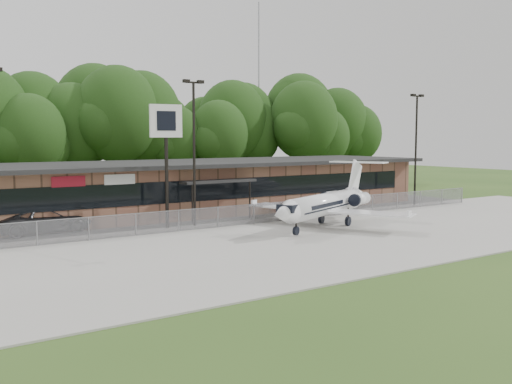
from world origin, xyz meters
TOP-DOWN VIEW (x-y plane):
  - ground at (0.00, 0.00)m, footprint 160.00×160.00m
  - apron at (0.00, 8.00)m, footprint 64.00×18.00m
  - parking_lot at (0.00, 19.50)m, footprint 50.00×9.00m
  - terminal at (-0.00, 23.94)m, footprint 41.00×11.65m
  - fence at (0.00, 15.00)m, footprint 46.00×0.04m
  - treeline at (0.00, 42.00)m, footprint 72.00×12.00m
  - radio_mast at (22.00, 48.00)m, footprint 0.20×0.20m
  - light_pole_mid at (-5.00, 16.50)m, footprint 1.55×0.30m
  - light_pole_right at (18.00, 16.50)m, footprint 1.55×0.30m
  - business_jet at (2.44, 10.96)m, footprint 13.24×11.81m
  - suv at (-14.42, 19.73)m, footprint 6.14×3.04m
  - pole_sign at (-6.97, 16.79)m, footprint 2.24×0.57m

SIDE VIEW (x-z plane):
  - ground at x=0.00m, z-range 0.00..0.00m
  - parking_lot at x=0.00m, z-range 0.00..0.06m
  - apron at x=0.00m, z-range 0.00..0.08m
  - fence at x=0.00m, z-range 0.02..1.54m
  - suv at x=-14.42m, z-range 0.00..1.68m
  - business_jet at x=2.44m, z-range -0.65..3.91m
  - terminal at x=0.00m, z-range 0.03..4.33m
  - light_pole_mid at x=-5.00m, z-range 0.86..11.09m
  - light_pole_right at x=18.00m, z-range 0.86..11.09m
  - pole_sign at x=-6.97m, z-range 2.25..10.77m
  - treeline at x=0.00m, z-range 0.00..15.00m
  - radio_mast at x=22.00m, z-range 0.00..25.00m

